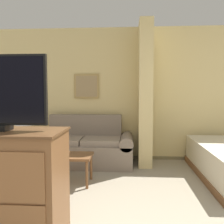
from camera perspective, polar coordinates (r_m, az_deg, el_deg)
wall_back at (r=5.03m, az=8.68°, el=4.02°), size 7.24×0.16×2.60m
wall_partition_pillar at (r=4.63m, az=7.55°, el=4.08°), size 0.24×0.67×2.60m
couch at (r=4.73m, az=-6.57°, el=-7.94°), size 1.85×0.84×0.90m
coffee_table at (r=3.75m, az=-10.29°, el=-10.38°), size 0.73×0.46×0.42m
side_table at (r=5.03m, az=-19.18°, el=-5.77°), size 0.49×0.49×0.53m
table_lamp at (r=4.98m, az=-19.28°, el=-1.83°), size 0.38×0.38×0.38m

